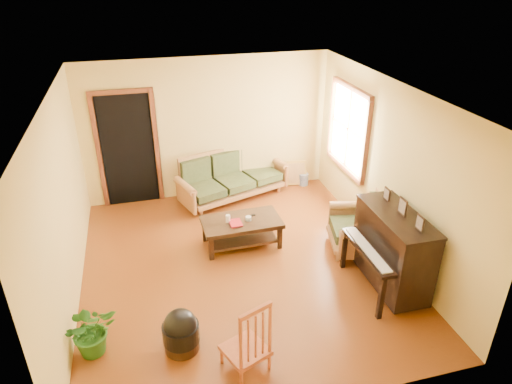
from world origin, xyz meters
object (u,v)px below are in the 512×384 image
object	(u,v)px
footstool	(181,335)
armchair	(356,224)
potted_plant	(92,330)
piano	(392,251)
ceramic_crock	(303,179)
coffee_table	(242,232)
sofa	(233,176)
red_chair	(245,334)

from	to	relation	value
footstool	armchair	bearing A→B (deg)	25.72
footstool	potted_plant	distance (m)	1.01
piano	footstool	xyz separation A→B (m)	(-2.90, -0.42, -0.37)
ceramic_crock	coffee_table	bearing A→B (deg)	-133.63
armchair	coffee_table	bearing A→B (deg)	174.23
sofa	red_chair	xyz separation A→B (m)	(-0.74, -4.00, 0.03)
footstool	potted_plant	bearing A→B (deg)	167.26
armchair	piano	bearing A→B (deg)	-73.43
coffee_table	potted_plant	distance (m)	2.76
coffee_table	ceramic_crock	world-z (taller)	coffee_table
sofa	ceramic_crock	world-z (taller)	sofa
coffee_table	sofa	bearing A→B (deg)	82.25
footstool	ceramic_crock	bearing A→B (deg)	52.40
sofa	armchair	world-z (taller)	armchair
sofa	ceramic_crock	distance (m)	1.52
sofa	red_chair	size ratio (longest dim) A/B	2.17
red_chair	potted_plant	bearing A→B (deg)	136.11
coffee_table	armchair	size ratio (longest dim) A/B	1.34
ceramic_crock	potted_plant	xyz separation A→B (m)	(-3.85, -3.51, 0.20)
armchair	footstool	size ratio (longest dim) A/B	2.14
ceramic_crock	armchair	bearing A→B (deg)	-90.63
red_chair	ceramic_crock	distance (m)	4.73
piano	footstool	distance (m)	2.95
armchair	sofa	bearing A→B (deg)	136.85
red_chair	potted_plant	distance (m)	1.77
armchair	piano	xyz separation A→B (m)	(0.05, -0.95, 0.12)
red_chair	piano	bearing A→B (deg)	-1.00
potted_plant	sofa	bearing A→B (deg)	54.59
piano	potted_plant	bearing A→B (deg)	-176.59
red_chair	sofa	bearing A→B (deg)	57.58
sofa	footstool	xyz separation A→B (m)	(-1.39, -3.56, -0.24)
piano	potted_plant	world-z (taller)	piano
piano	armchair	bearing A→B (deg)	93.68
sofa	red_chair	bearing A→B (deg)	-119.32
piano	ceramic_crock	distance (m)	3.34
footstool	piano	bearing A→B (deg)	8.26
coffee_table	armchair	bearing A→B (deg)	-19.12
piano	ceramic_crock	size ratio (longest dim) A/B	5.39
armchair	red_chair	distance (m)	2.84
footstool	red_chair	distance (m)	0.83
sofa	potted_plant	distance (m)	4.10
armchair	ceramic_crock	bearing A→B (deg)	102.72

